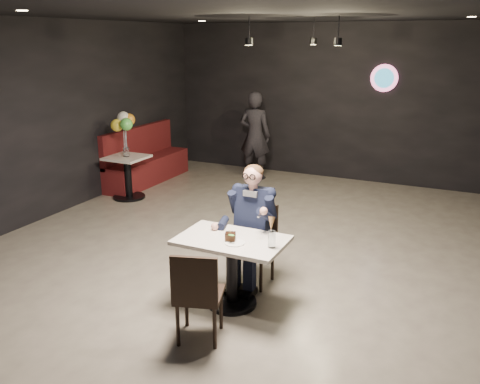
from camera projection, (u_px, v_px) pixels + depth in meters
The scene contains 17 objects.
floor at pixel (242, 262), 6.39m from camera, with size 9.00×9.00×0.00m, color gray.
wall_sign at pixel (384, 78), 9.35m from camera, with size 0.50×0.06×0.50m, color pink, non-canonical shape.
pendant_lights at pixel (301, 25), 7.28m from camera, with size 1.40×1.20×0.36m, color black.
main_table at pixel (232, 272), 5.28m from camera, with size 1.10×0.70×0.75m, color white.
chair_far at pixel (253, 246), 5.73m from camera, with size 0.42×0.46×0.92m, color black.
chair_near at pixel (199, 293), 4.67m from camera, with size 0.42×0.46×0.92m, color black.
seated_man at pixel (253, 224), 5.66m from camera, with size 0.60×0.80×1.44m, color black.
dessert_plate at pixel (235, 243), 5.05m from camera, with size 0.21×0.21×0.01m, color white.
cake_slice at pixel (230, 237), 5.09m from camera, with size 0.10×0.08×0.07m, color black.
mint_leaf at pixel (231, 235), 5.02m from camera, with size 0.06×0.04×0.01m, color green.
sundae_glass at pixel (272, 239), 4.93m from camera, with size 0.08×0.08×0.17m, color silver.
wafer_cone at pixel (271, 224), 4.87m from camera, with size 0.07×0.07×0.14m, color tan.
booth_bench at pixel (147, 155), 9.80m from camera, with size 0.54×2.15×1.07m, color #480F12.
side_table at pixel (128, 176), 8.86m from camera, with size 0.64×0.64×0.80m, color white.
balloon_vase at pixel (126, 152), 8.73m from camera, with size 0.10×0.10×0.16m, color silver.
balloon_bunch at pixel (125, 129), 8.62m from camera, with size 0.39×0.39×0.64m, color yellow.
passerby at pixel (255, 135), 10.02m from camera, with size 0.63×0.41×1.73m, color black.
Camera 1 is at (2.48, -5.31, 2.71)m, focal length 38.00 mm.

